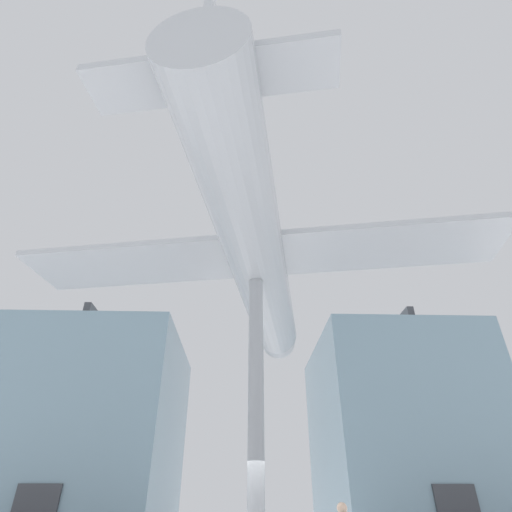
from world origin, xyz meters
TOP-DOWN VIEW (x-y plane):
  - glass_pavilion_left at (-8.62, 13.79)m, footprint 8.82×10.43m
  - glass_pavilion_right at (8.62, 13.79)m, footprint 8.82×10.43m
  - support_pylon_central at (0.00, 0.00)m, footprint 0.41×0.41m
  - suspended_airplane at (0.04, 0.24)m, footprint 14.88×15.49m

SIDE VIEW (x-z plane):
  - support_pylon_central at x=0.00m, z-range 0.00..7.33m
  - glass_pavilion_left at x=-8.62m, z-range -0.29..10.37m
  - glass_pavilion_right at x=8.62m, z-range -0.29..10.37m
  - suspended_airplane at x=0.04m, z-range 6.81..9.66m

